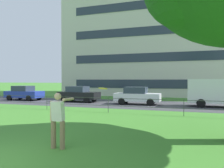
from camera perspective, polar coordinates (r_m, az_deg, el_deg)
street_strip at (r=20.64m, az=4.51°, el=-4.98°), size 80.00×7.56×0.01m
park_fence at (r=15.13m, az=-0.94°, el=-4.61°), size 28.84×0.04×1.00m
person_thrower at (r=7.40m, az=-13.40°, el=-8.40°), size 0.51×0.78×1.75m
frisbee at (r=6.75m, az=-2.30°, el=-1.09°), size 0.31×0.31×0.05m
car_blue_left at (r=26.03m, az=-21.24°, el=-2.09°), size 4.01×1.83×1.54m
car_black_right at (r=22.67m, az=-8.37°, el=-2.49°), size 4.04×1.89×1.54m
car_white_far_right at (r=20.24m, az=6.32°, el=-2.90°), size 4.04×1.88×1.54m
panel_van_center at (r=20.00m, az=25.71°, el=-1.63°), size 5.00×2.11×2.24m
apartment_building_background at (r=35.87m, az=14.99°, el=13.94°), size 30.24×13.06×20.40m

